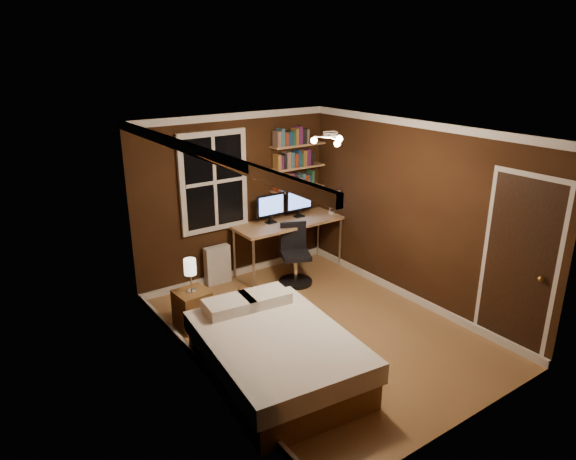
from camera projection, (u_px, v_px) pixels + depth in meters
floor at (320, 330)px, 6.46m from camera, size 4.20×4.20×0.00m
wall_back at (235, 198)px, 7.67m from camera, size 3.20×0.04×2.50m
wall_left at (198, 269)px, 5.18m from camera, size 0.04×4.20×2.50m
wall_right at (415, 214)px, 6.91m from camera, size 0.04×4.20×2.50m
ceiling at (325, 131)px, 5.63m from camera, size 3.20×4.20×0.02m
window at (214, 182)px, 7.35m from camera, size 1.06×0.06×1.46m
door at (518, 267)px, 5.78m from camera, size 0.03×0.82×2.05m
door_knob at (541, 279)px, 5.54m from camera, size 0.06×0.06×0.06m
ceiling_fixture at (330, 141)px, 5.59m from camera, size 0.44×0.44×0.18m
bookshelf_lower at (298, 189)px, 8.16m from camera, size 0.92×0.22×0.03m
books_row_lower at (298, 181)px, 8.12m from camera, size 0.66×0.16×0.23m
bookshelf_middle at (298, 167)px, 8.04m from camera, size 0.92×0.22×0.03m
books_row_middle at (298, 159)px, 8.00m from camera, size 0.66×0.16×0.23m
bookshelf_upper at (298, 145)px, 7.93m from camera, size 0.92×0.22×0.03m
books_row_upper at (298, 136)px, 7.88m from camera, size 0.54×0.16×0.23m
bed at (276, 354)px, 5.45m from camera, size 1.59×2.07×0.66m
nightstand at (193, 309)px, 6.47m from camera, size 0.42×0.42×0.49m
bedside_lamp at (191, 275)px, 6.32m from camera, size 0.15×0.15×0.44m
radiator at (217, 265)px, 7.69m from camera, size 0.39×0.14×0.58m
desk at (289, 225)px, 7.96m from camera, size 1.76×0.66×0.83m
monitor_left at (271, 209)px, 7.79m from camera, size 0.48×0.12×0.45m
monitor_right at (299, 203)px, 8.07m from camera, size 0.48×0.12×0.45m
desk_lamp at (335, 201)px, 8.17m from camera, size 0.14×0.32×0.44m
office_chair at (295, 261)px, 7.69m from camera, size 0.54×0.54×0.92m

